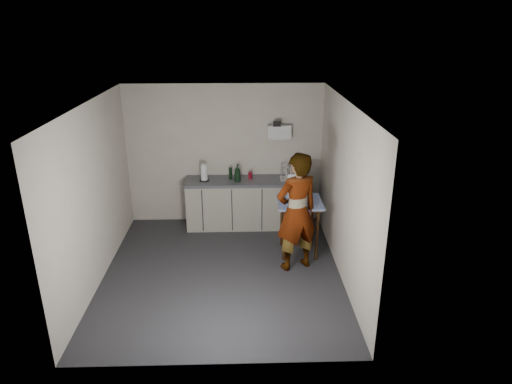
{
  "coord_description": "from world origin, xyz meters",
  "views": [
    {
      "loc": [
        0.33,
        -6.14,
        3.68
      ],
      "look_at": [
        0.53,
        0.45,
        1.15
      ],
      "focal_mm": 32.0,
      "sensor_mm": 36.0,
      "label": 1
    }
  ],
  "objects_px": {
    "soap_bottle": "(237,173)",
    "bakery_box": "(297,195)",
    "soda_can": "(250,176)",
    "dish_rack": "(291,176)",
    "paper_towel": "(204,173)",
    "dark_bottle": "(231,173)",
    "standing_man": "(297,212)",
    "side_table": "(300,208)",
    "kitchen_counter": "(247,204)"
  },
  "relations": [
    {
      "from": "dark_bottle",
      "to": "dish_rack",
      "type": "distance_m",
      "value": 1.11
    },
    {
      "from": "dish_rack",
      "to": "bakery_box",
      "type": "height_order",
      "value": "bakery_box"
    },
    {
      "from": "bakery_box",
      "to": "kitchen_counter",
      "type": "bearing_deg",
      "value": 123.29
    },
    {
      "from": "dark_bottle",
      "to": "standing_man",
      "type": "bearing_deg",
      "value": -57.45
    },
    {
      "from": "kitchen_counter",
      "to": "paper_towel",
      "type": "bearing_deg",
      "value": -178.41
    },
    {
      "from": "kitchen_counter",
      "to": "soda_can",
      "type": "relative_size",
      "value": 17.72
    },
    {
      "from": "soda_can",
      "to": "bakery_box",
      "type": "height_order",
      "value": "bakery_box"
    },
    {
      "from": "standing_man",
      "to": "dish_rack",
      "type": "relative_size",
      "value": 4.54
    },
    {
      "from": "soda_can",
      "to": "dish_rack",
      "type": "height_order",
      "value": "dish_rack"
    },
    {
      "from": "soda_can",
      "to": "dark_bottle",
      "type": "height_order",
      "value": "dark_bottle"
    },
    {
      "from": "soda_can",
      "to": "bakery_box",
      "type": "distance_m",
      "value": 1.31
    },
    {
      "from": "soap_bottle",
      "to": "dish_rack",
      "type": "relative_size",
      "value": 0.76
    },
    {
      "from": "side_table",
      "to": "paper_towel",
      "type": "distance_m",
      "value": 1.95
    },
    {
      "from": "kitchen_counter",
      "to": "side_table",
      "type": "height_order",
      "value": "side_table"
    },
    {
      "from": "side_table",
      "to": "dark_bottle",
      "type": "relative_size",
      "value": 4.21
    },
    {
      "from": "dark_bottle",
      "to": "dish_rack",
      "type": "relative_size",
      "value": 0.53
    },
    {
      "from": "kitchen_counter",
      "to": "soda_can",
      "type": "distance_m",
      "value": 0.55
    },
    {
      "from": "paper_towel",
      "to": "side_table",
      "type": "bearing_deg",
      "value": -33.49
    },
    {
      "from": "kitchen_counter",
      "to": "paper_towel",
      "type": "distance_m",
      "value": 1.0
    },
    {
      "from": "kitchen_counter",
      "to": "bakery_box",
      "type": "distance_m",
      "value": 1.43
    },
    {
      "from": "dark_bottle",
      "to": "paper_towel",
      "type": "height_order",
      "value": "paper_towel"
    },
    {
      "from": "paper_towel",
      "to": "dish_rack",
      "type": "xyz_separation_m",
      "value": [
        1.58,
        0.0,
        -0.09
      ]
    },
    {
      "from": "soap_bottle",
      "to": "standing_man",
      "type": "bearing_deg",
      "value": -58.92
    },
    {
      "from": "standing_man",
      "to": "bakery_box",
      "type": "distance_m",
      "value": 0.54
    },
    {
      "from": "standing_man",
      "to": "soda_can",
      "type": "distance_m",
      "value": 1.75
    },
    {
      "from": "soap_bottle",
      "to": "dark_bottle",
      "type": "xyz_separation_m",
      "value": [
        -0.13,
        0.12,
        -0.05
      ]
    },
    {
      "from": "side_table",
      "to": "soap_bottle",
      "type": "bearing_deg",
      "value": 135.18
    },
    {
      "from": "standing_man",
      "to": "bakery_box",
      "type": "bearing_deg",
      "value": -120.99
    },
    {
      "from": "side_table",
      "to": "standing_man",
      "type": "relative_size",
      "value": 0.49
    },
    {
      "from": "soda_can",
      "to": "paper_towel",
      "type": "xyz_separation_m",
      "value": [
        -0.83,
        -0.07,
        0.09
      ]
    },
    {
      "from": "soap_bottle",
      "to": "dark_bottle",
      "type": "bearing_deg",
      "value": 137.54
    },
    {
      "from": "kitchen_counter",
      "to": "bakery_box",
      "type": "xyz_separation_m",
      "value": [
        0.8,
        -1.03,
        0.58
      ]
    },
    {
      "from": "side_table",
      "to": "dark_bottle",
      "type": "bearing_deg",
      "value": 135.47
    },
    {
      "from": "soda_can",
      "to": "paper_towel",
      "type": "relative_size",
      "value": 0.4
    },
    {
      "from": "dark_bottle",
      "to": "bakery_box",
      "type": "bearing_deg",
      "value": -44.47
    },
    {
      "from": "standing_man",
      "to": "bakery_box",
      "type": "xyz_separation_m",
      "value": [
        0.07,
        0.53,
        0.07
      ]
    },
    {
      "from": "soap_bottle",
      "to": "dark_bottle",
      "type": "height_order",
      "value": "soap_bottle"
    },
    {
      "from": "kitchen_counter",
      "to": "standing_man",
      "type": "height_order",
      "value": "standing_man"
    },
    {
      "from": "dish_rack",
      "to": "bakery_box",
      "type": "bearing_deg",
      "value": -90.41
    },
    {
      "from": "standing_man",
      "to": "soap_bottle",
      "type": "xyz_separation_m",
      "value": [
        -0.9,
        1.49,
        0.13
      ]
    },
    {
      "from": "kitchen_counter",
      "to": "dish_rack",
      "type": "xyz_separation_m",
      "value": [
        0.81,
        -0.02,
        0.55
      ]
    },
    {
      "from": "soap_bottle",
      "to": "dark_bottle",
      "type": "distance_m",
      "value": 0.18
    },
    {
      "from": "side_table",
      "to": "paper_towel",
      "type": "relative_size",
      "value": 2.9
    },
    {
      "from": "bakery_box",
      "to": "dark_bottle",
      "type": "bearing_deg",
      "value": 130.91
    },
    {
      "from": "standing_man",
      "to": "soap_bottle",
      "type": "bearing_deg",
      "value": -82.53
    },
    {
      "from": "soap_bottle",
      "to": "paper_towel",
      "type": "relative_size",
      "value": 0.99
    },
    {
      "from": "soap_bottle",
      "to": "bakery_box",
      "type": "xyz_separation_m",
      "value": [
        0.97,
        -0.96,
        -0.06
      ]
    },
    {
      "from": "paper_towel",
      "to": "bakery_box",
      "type": "height_order",
      "value": "bakery_box"
    },
    {
      "from": "dark_bottle",
      "to": "paper_towel",
      "type": "xyz_separation_m",
      "value": [
        -0.47,
        -0.07,
        0.04
      ]
    },
    {
      "from": "side_table",
      "to": "dish_rack",
      "type": "height_order",
      "value": "dish_rack"
    }
  ]
}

